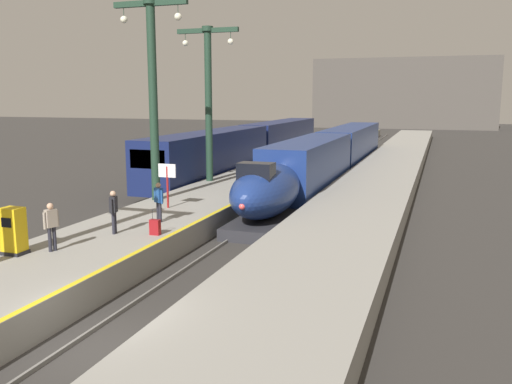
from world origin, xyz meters
TOP-DOWN VIEW (x-y plane):
  - ground_plane at (0.00, 0.00)m, footprint 260.00×260.00m
  - platform_left at (-4.05, 24.75)m, footprint 4.80×110.00m
  - platform_right at (4.05, 24.75)m, footprint 4.80×110.00m
  - platform_left_safety_stripe at (-1.77, 24.75)m, footprint 0.20×107.80m
  - rail_main_left at (-0.75, 27.50)m, footprint 0.08×110.00m
  - rail_main_right at (0.75, 27.50)m, footprint 0.08×110.00m
  - rail_secondary_left at (-8.85, 27.50)m, footprint 0.08×110.00m
  - rail_secondary_right at (-7.35, 27.50)m, footprint 0.08×110.00m
  - highspeed_train_main at (0.00, 29.09)m, footprint 2.92×38.27m
  - regional_train_adjacent at (-8.10, 34.75)m, footprint 2.85×36.60m
  - station_column_mid at (-5.90, 13.64)m, footprint 4.00×0.68m
  - station_column_far at (-5.90, 20.48)m, footprint 4.00×0.68m
  - passenger_near_edge at (-3.93, 6.85)m, footprint 0.31×0.55m
  - passenger_mid_platform at (-4.57, 4.06)m, footprint 0.34×0.54m
  - passenger_far_waiting at (-3.27, 9.19)m, footprint 0.51×0.37m
  - rolling_suitcase at (-2.34, 7.19)m, footprint 0.40×0.22m
  - ticket_machine_yellow at (-5.55, 3.35)m, footprint 0.76×0.62m
  - departure_info_board at (-4.33, 11.97)m, footprint 0.90×0.10m
  - terminus_back_wall at (0.00, 102.00)m, footprint 36.00×2.00m

SIDE VIEW (x-z plane):
  - ground_plane at x=0.00m, z-range 0.00..0.00m
  - rail_main_left at x=-0.75m, z-range 0.00..0.12m
  - rail_main_right at x=0.75m, z-range 0.00..0.12m
  - rail_secondary_left at x=-8.85m, z-range 0.00..0.12m
  - rail_secondary_right at x=-7.35m, z-range 0.00..0.12m
  - platform_left at x=-4.05m, z-range 0.00..1.05m
  - platform_right at x=4.05m, z-range 0.00..1.05m
  - platform_left_safety_stripe at x=-1.77m, z-range 1.05..1.06m
  - rolling_suitcase at x=-2.34m, z-range 0.86..1.85m
  - ticket_machine_yellow at x=-5.55m, z-range 0.99..2.59m
  - highspeed_train_main at x=0.00m, z-range 0.13..3.73m
  - passenger_near_edge at x=-3.93m, z-range 1.19..2.88m
  - passenger_mid_platform at x=-4.57m, z-range 1.19..2.88m
  - passenger_far_waiting at x=-3.27m, z-range 1.19..2.88m
  - regional_train_adjacent at x=-8.10m, z-range 0.23..4.03m
  - departure_info_board at x=-4.33m, z-range 1.50..3.62m
  - station_column_far at x=-5.90m, z-range 1.99..11.46m
  - terminus_back_wall at x=0.00m, z-range 0.00..14.00m
  - station_column_mid at x=-5.90m, z-range 2.01..12.00m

